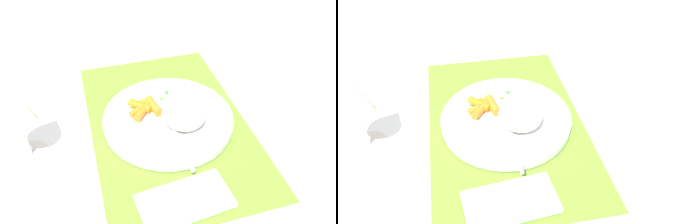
% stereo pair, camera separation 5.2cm
% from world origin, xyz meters
% --- Properties ---
extents(ground_plane, '(2.40, 2.40, 0.00)m').
position_xyz_m(ground_plane, '(0.00, 0.00, 0.00)').
color(ground_plane, white).
extents(placemat, '(0.47, 0.30, 0.01)m').
position_xyz_m(placemat, '(0.00, 0.00, 0.00)').
color(placemat, olive).
rests_on(placemat, ground_plane).
extents(plate, '(0.25, 0.25, 0.02)m').
position_xyz_m(plate, '(0.00, 0.00, 0.01)').
color(plate, white).
rests_on(plate, placemat).
extents(rice_mound, '(0.09, 0.08, 0.04)m').
position_xyz_m(rice_mound, '(-0.03, -0.02, 0.04)').
color(rice_mound, beige).
rests_on(rice_mound, plate).
extents(carrot_portion, '(0.07, 0.06, 0.02)m').
position_xyz_m(carrot_portion, '(0.03, 0.04, 0.03)').
color(carrot_portion, orange).
rests_on(carrot_portion, plate).
extents(pea_scatter, '(0.07, 0.09, 0.01)m').
position_xyz_m(pea_scatter, '(0.03, 0.03, 0.03)').
color(pea_scatter, green).
rests_on(pea_scatter, plate).
extents(fork, '(0.20, 0.02, 0.01)m').
position_xyz_m(fork, '(-0.03, -0.00, 0.02)').
color(fork, silver).
rests_on(fork, plate).
extents(wine_glass, '(0.07, 0.07, 0.16)m').
position_xyz_m(wine_glass, '(-0.01, 0.26, 0.11)').
color(wine_glass, silver).
rests_on(wine_glass, ground_plane).
extents(napkin, '(0.09, 0.15, 0.01)m').
position_xyz_m(napkin, '(-0.19, 0.03, 0.01)').
color(napkin, white).
rests_on(napkin, placemat).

